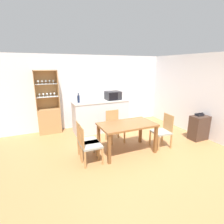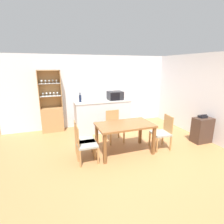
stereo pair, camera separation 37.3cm
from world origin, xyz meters
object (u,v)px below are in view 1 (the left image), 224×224
side_cabinet (199,128)px  dining_chair_head_far (114,126)px  dining_chair_side_right_near (163,131)px  dining_chair_side_left_far (86,140)px  dining_table (127,128)px  dining_chair_side_left_near (89,145)px  wine_bottle (79,99)px  microwave (113,96)px  telephone (200,115)px  display_cabinet (49,115)px

side_cabinet → dining_chair_head_far: bearing=158.6°
dining_chair_side_right_near → dining_chair_side_left_far: bearing=87.6°
dining_table → dining_chair_side_left_near: 1.07m
wine_bottle → microwave: bearing=-0.2°
wine_bottle → side_cabinet: wine_bottle is taller
wine_bottle → telephone: bearing=-30.6°
dining_chair_side_left_near → telephone: 3.45m
telephone → dining_chair_head_far: bearing=159.5°
display_cabinet → dining_chair_side_left_near: (0.64, -2.37, -0.14)m
dining_chair_side_left_far → microwave: 2.29m
dining_chair_side_right_near → telephone: (1.34, -0.02, 0.32)m
dining_chair_side_left_far → dining_chair_side_right_near: bearing=85.7°
dining_chair_head_far → microwave: size_ratio=1.84×
dining_chair_head_far → microwave: bearing=-112.5°
dining_chair_side_left_far → dining_chair_side_left_near: bearing=2.6°
microwave → telephone: 2.77m
dining_table → wine_bottle: (-0.80, 1.74, 0.51)m
dining_chair_head_far → telephone: dining_chair_head_far is taller
dining_chair_side_right_near → telephone: 1.38m
dining_table → dining_chair_side_right_near: size_ratio=1.55×
display_cabinet → dining_chair_head_far: 2.26m
microwave → side_cabinet: 2.88m
dining_table → display_cabinet: bearing=126.9°
dining_chair_head_far → microwave: (0.40, 0.99, 0.74)m
telephone → dining_table: bearing=176.6°
dining_table → side_cabinet: dining_table is taller
dining_chair_head_far → telephone: size_ratio=4.02×
dining_table → microwave: microwave is taller
microwave → side_cabinet: size_ratio=0.67×
dining_chair_side_left_far → dining_chair_side_right_near: 2.11m
microwave → wine_bottle: size_ratio=1.60×
wine_bottle → side_cabinet: bearing=-31.2°
dining_chair_side_left_far → wine_bottle: wine_bottle is taller
dining_chair_side_left_near → side_cabinet: size_ratio=1.24×
dining_chair_side_left_near → side_cabinet: (3.43, -0.06, -0.09)m
display_cabinet → dining_chair_side_left_far: size_ratio=2.25×
microwave → wine_bottle: wine_bottle is taller
side_cabinet → dining_chair_side_left_near: bearing=179.0°
display_cabinet → dining_chair_side_left_near: display_cabinet is taller
dining_chair_head_far → microwave: microwave is taller
microwave → side_cabinet: microwave is taller
dining_table → dining_chair_head_far: size_ratio=1.55×
dining_table → dining_chair_side_right_near: bearing=-6.9°
dining_table → dining_chair_side_left_near: dining_chair_side_left_near is taller
side_cabinet → wine_bottle: bearing=148.8°
telephone → display_cabinet: bearing=149.6°
dining_table → dining_chair_side_left_near: size_ratio=1.55×
dining_chair_side_left_near → dining_chair_side_right_near: 2.09m
microwave → wine_bottle: bearing=179.8°
dining_table → dining_chair_head_far: (-0.00, 0.75, -0.21)m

